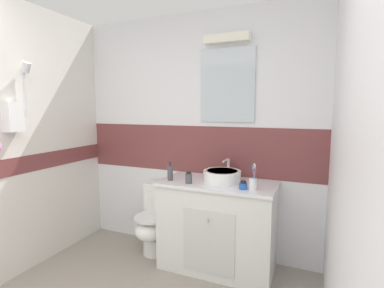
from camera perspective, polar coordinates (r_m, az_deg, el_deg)
wall_back_tiled at (r=3.08m, az=0.96°, el=1.96°), size 3.20×0.20×2.50m
wall_right_plain at (r=1.64m, az=29.54°, el=-3.93°), size 0.10×3.48×2.50m
vanity_cabinet at (r=2.88m, az=5.11°, el=-15.63°), size 1.08×0.56×0.85m
sink_basin at (r=2.73m, az=6.00°, el=-6.26°), size 0.35×0.40×0.20m
toilet at (r=3.19m, az=-7.21°, el=-14.86°), size 0.37×0.50×0.74m
toothbrush_cup at (r=2.50m, az=12.00°, el=-7.62°), size 0.07×0.07×0.23m
soap_dispenser at (r=2.77m, az=-4.35°, el=-5.72°), size 0.05×0.05×0.18m
hair_gel_jar at (r=2.52m, az=10.09°, el=-8.09°), size 0.07×0.07×0.07m
lotion_bottle_short at (r=2.66m, az=-0.65°, el=-6.74°), size 0.06×0.06×0.11m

